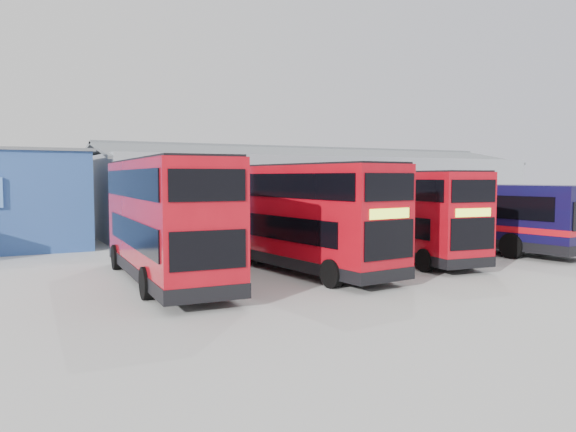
{
  "coord_description": "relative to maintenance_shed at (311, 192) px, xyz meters",
  "views": [
    {
      "loc": [
        -12.45,
        -15.12,
        3.72
      ],
      "look_at": [
        -1.64,
        5.36,
        2.1
      ],
      "focal_mm": 35.0,
      "sensor_mm": 36.0,
      "label": 1
    }
  ],
  "objects": [
    {
      "name": "maintenance_shed",
      "position": [
        0.0,
        0.0,
        0.0
      ],
      "size": [
        30.5,
        12.0,
        5.89
      ],
      "color": "#9CA1AA",
      "rests_on": "ground"
    },
    {
      "name": "double_decker_centre",
      "position": [
        -9.72,
        -15.86,
        -0.51
      ],
      "size": [
        3.42,
        10.15,
        4.21
      ],
      "rotation": [
        0.0,
        0.0,
        0.1
      ],
      "color": "#B00A16",
      "rests_on": "ground"
    },
    {
      "name": "double_decker_left",
      "position": [
        -15.12,
        -15.75,
        -0.44
      ],
      "size": [
        2.98,
        10.38,
        4.34
      ],
      "rotation": [
        0.0,
        0.0,
        3.1
      ],
      "color": "#B00A16",
      "rests_on": "ground"
    },
    {
      "name": "ground_plane",
      "position": [
        -8.0,
        -20.0,
        -2.6
      ],
      "size": [
        120.0,
        120.0,
        0.0
      ],
      "primitive_type": "plane",
      "color": "#B0B0AB",
      "rests_on": "ground"
    },
    {
      "name": "single_decker_blue",
      "position": [
        1.29,
        -13.87,
        -0.95
      ],
      "size": [
        4.37,
        12.54,
        3.34
      ],
      "rotation": [
        0.0,
        0.0,
        3.27
      ],
      "color": "#0B0C33",
      "rests_on": "ground"
    },
    {
      "name": "double_decker_right",
      "position": [
        -4.17,
        -15.31,
        -0.63
      ],
      "size": [
        3.23,
        9.55,
        3.97
      ],
      "rotation": [
        0.0,
        0.0,
        -0.11
      ],
      "color": "#B00A16",
      "rests_on": "ground"
    }
  ]
}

